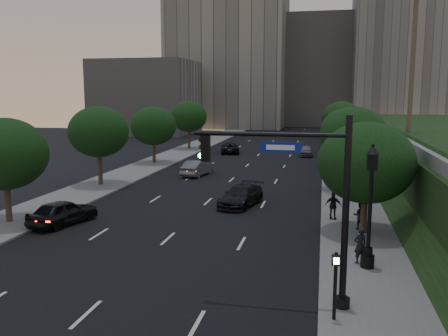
% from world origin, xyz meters
% --- Properties ---
extents(ground, '(160.00, 160.00, 0.00)m').
position_xyz_m(ground, '(0.00, 0.00, 0.00)').
color(ground, black).
rests_on(ground, ground).
extents(road_surface, '(16.00, 140.00, 0.02)m').
position_xyz_m(road_surface, '(0.00, 30.00, 0.01)').
color(road_surface, black).
rests_on(road_surface, ground).
extents(sidewalk_right, '(4.50, 140.00, 0.15)m').
position_xyz_m(sidewalk_right, '(10.25, 30.00, 0.07)').
color(sidewalk_right, slate).
rests_on(sidewalk_right, ground).
extents(sidewalk_left, '(4.50, 140.00, 0.15)m').
position_xyz_m(sidewalk_left, '(-10.25, 30.00, 0.07)').
color(sidewalk_left, slate).
rests_on(sidewalk_left, ground).
extents(parapet_wall, '(0.35, 90.00, 0.70)m').
position_xyz_m(parapet_wall, '(13.50, 28.00, 4.35)').
color(parapet_wall, slate).
rests_on(parapet_wall, embankment).
extents(office_block_left, '(26.00, 20.00, 32.00)m').
position_xyz_m(office_block_left, '(-14.00, 92.00, 16.00)').
color(office_block_left, gray).
rests_on(office_block_left, ground).
extents(office_block_mid, '(22.00, 18.00, 26.00)m').
position_xyz_m(office_block_mid, '(6.00, 102.00, 13.00)').
color(office_block_mid, gray).
rests_on(office_block_mid, ground).
extents(office_block_right, '(20.00, 22.00, 36.00)m').
position_xyz_m(office_block_right, '(24.00, 96.00, 18.00)').
color(office_block_right, gray).
rests_on(office_block_right, ground).
extents(office_block_filler, '(18.00, 16.00, 14.00)m').
position_xyz_m(office_block_filler, '(-26.00, 70.00, 7.00)').
color(office_block_filler, gray).
rests_on(office_block_filler, ground).
extents(tree_right_a, '(5.20, 5.20, 6.24)m').
position_xyz_m(tree_right_a, '(10.30, 8.00, 4.02)').
color(tree_right_a, '#38281C').
rests_on(tree_right_a, ground).
extents(tree_right_b, '(5.20, 5.20, 6.74)m').
position_xyz_m(tree_right_b, '(10.30, 20.00, 4.52)').
color(tree_right_b, '#38281C').
rests_on(tree_right_b, ground).
extents(tree_right_c, '(5.20, 5.20, 6.24)m').
position_xyz_m(tree_right_c, '(10.30, 33.00, 4.02)').
color(tree_right_c, '#38281C').
rests_on(tree_right_c, ground).
extents(tree_right_d, '(5.20, 5.20, 6.74)m').
position_xyz_m(tree_right_d, '(10.30, 47.00, 4.52)').
color(tree_right_d, '#38281C').
rests_on(tree_right_d, ground).
extents(tree_right_e, '(5.20, 5.20, 6.24)m').
position_xyz_m(tree_right_e, '(10.30, 62.00, 4.02)').
color(tree_right_e, '#38281C').
rests_on(tree_right_e, ground).
extents(tree_left_a, '(5.00, 5.00, 6.34)m').
position_xyz_m(tree_left_a, '(-10.30, 6.00, 4.21)').
color(tree_left_a, '#38281C').
rests_on(tree_left_a, ground).
extents(tree_left_b, '(5.00, 5.00, 6.71)m').
position_xyz_m(tree_left_b, '(-10.30, 18.00, 4.58)').
color(tree_left_b, '#38281C').
rests_on(tree_left_b, ground).
extents(tree_left_c, '(5.00, 5.00, 6.34)m').
position_xyz_m(tree_left_c, '(-10.30, 31.00, 4.21)').
color(tree_left_c, '#38281C').
rests_on(tree_left_c, ground).
extents(tree_left_d, '(5.00, 5.00, 6.71)m').
position_xyz_m(tree_left_d, '(-10.30, 45.00, 4.58)').
color(tree_left_d, '#38281C').
rests_on(tree_left_d, ground).
extents(traffic_signal_mast, '(5.68, 0.56, 7.00)m').
position_xyz_m(traffic_signal_mast, '(7.73, -1.81, 3.67)').
color(traffic_signal_mast, black).
rests_on(traffic_signal_mast, ground).
extents(street_lamp, '(0.64, 0.64, 5.62)m').
position_xyz_m(street_lamp, '(10.06, 2.47, 2.63)').
color(street_lamp, black).
rests_on(street_lamp, ground).
extents(pedestrian_signal, '(0.30, 0.33, 2.50)m').
position_xyz_m(pedestrian_signal, '(8.53, -2.90, 1.57)').
color(pedestrian_signal, black).
rests_on(pedestrian_signal, ground).
extents(sedan_near_left, '(2.99, 4.79, 1.52)m').
position_xyz_m(sedan_near_left, '(-7.00, 6.46, 0.76)').
color(sedan_near_left, black).
rests_on(sedan_near_left, ground).
extents(sedan_mid_left, '(2.32, 4.71, 1.48)m').
position_xyz_m(sedan_mid_left, '(-3.63, 24.65, 0.74)').
color(sedan_mid_left, slate).
rests_on(sedan_mid_left, ground).
extents(sedan_far_left, '(3.34, 5.36, 1.38)m').
position_xyz_m(sedan_far_left, '(-3.93, 42.17, 0.69)').
color(sedan_far_left, black).
rests_on(sedan_far_left, ground).
extents(sedan_near_right, '(2.99, 5.17, 1.41)m').
position_xyz_m(sedan_near_right, '(2.52, 13.36, 0.70)').
color(sedan_near_right, black).
rests_on(sedan_near_right, ground).
extents(sedan_far_right, '(1.78, 4.11, 1.38)m').
position_xyz_m(sedan_far_right, '(5.96, 41.18, 0.69)').
color(sedan_far_right, slate).
rests_on(sedan_far_right, ground).
extents(pedestrian_a, '(0.71, 0.60, 1.64)m').
position_xyz_m(pedestrian_a, '(9.76, 2.94, 0.97)').
color(pedestrian_a, black).
rests_on(pedestrian_a, sidewalk_right).
extents(pedestrian_b, '(0.85, 0.71, 1.55)m').
position_xyz_m(pedestrian_b, '(10.15, 8.55, 0.93)').
color(pedestrian_b, black).
rests_on(pedestrian_b, sidewalk_right).
extents(pedestrian_c, '(1.05, 0.61, 1.68)m').
position_xyz_m(pedestrian_c, '(8.72, 10.47, 0.99)').
color(pedestrian_c, black).
rests_on(pedestrian_c, sidewalk_right).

